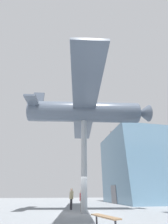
{
  "coord_description": "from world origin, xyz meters",
  "views": [
    {
      "loc": [
        13.0,
        -2.45,
        1.35
      ],
      "look_at": [
        0.0,
        0.0,
        8.5
      ],
      "focal_mm": 24.0,
      "sensor_mm": 36.0,
      "label": 1
    }
  ],
  "objects_px": {
    "visitor_second": "(82,199)",
    "plaza_bench": "(105,218)",
    "support_pylon_central": "(84,161)",
    "suspended_airplane": "(87,112)",
    "visitor_person": "(71,197)"
  },
  "relations": [
    {
      "from": "plaza_bench",
      "to": "support_pylon_central",
      "type": "bearing_deg",
      "value": 178.1
    },
    {
      "from": "plaza_bench",
      "to": "visitor_second",
      "type": "bearing_deg",
      "value": 178.38
    },
    {
      "from": "support_pylon_central",
      "to": "suspended_airplane",
      "type": "bearing_deg",
      "value": 81.57
    },
    {
      "from": "suspended_airplane",
      "to": "visitor_person",
      "type": "xyz_separation_m",
      "value": [
        -3.02,
        -0.92,
        -7.51
      ]
    },
    {
      "from": "support_pylon_central",
      "to": "visitor_person",
      "type": "height_order",
      "value": "support_pylon_central"
    },
    {
      "from": "visitor_second",
      "to": "plaza_bench",
      "type": "xyz_separation_m",
      "value": [
        6.78,
        -0.19,
        -0.46
      ]
    },
    {
      "from": "support_pylon_central",
      "to": "visitor_second",
      "type": "relative_size",
      "value": 4.73
    },
    {
      "from": "support_pylon_central",
      "to": "visitor_person",
      "type": "distance_m",
      "value": 4.1
    },
    {
      "from": "support_pylon_central",
      "to": "suspended_airplane",
      "type": "height_order",
      "value": "suspended_airplane"
    },
    {
      "from": "visitor_second",
      "to": "plaza_bench",
      "type": "relative_size",
      "value": 0.86
    },
    {
      "from": "visitor_person",
      "to": "suspended_airplane",
      "type": "bearing_deg",
      "value": 178.27
    },
    {
      "from": "suspended_airplane",
      "to": "visitor_second",
      "type": "height_order",
      "value": "suspended_airplane"
    },
    {
      "from": "suspended_airplane",
      "to": "support_pylon_central",
      "type": "bearing_deg",
      "value": -90.0
    },
    {
      "from": "visitor_second",
      "to": "plaza_bench",
      "type": "bearing_deg",
      "value": 168.38
    },
    {
      "from": "visitor_person",
      "to": "plaza_bench",
      "type": "distance_m",
      "value": 8.74
    }
  ]
}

